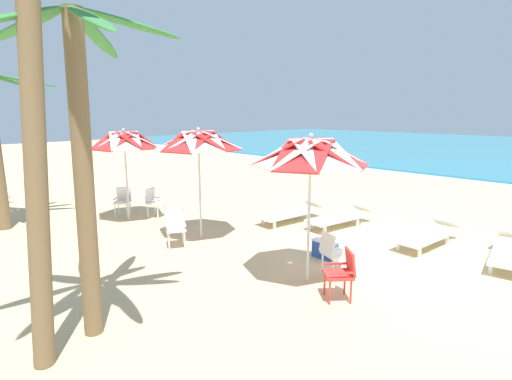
{
  "coord_description": "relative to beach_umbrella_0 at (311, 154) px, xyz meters",
  "views": [
    {
      "loc": [
        3.82,
        -7.64,
        3.1
      ],
      "look_at": [
        -3.67,
        -0.34,
        1.0
      ],
      "focal_mm": 27.43,
      "sensor_mm": 36.0,
      "label": 1
    }
  ],
  "objects": [
    {
      "name": "beach_umbrella_2",
      "position": [
        -6.23,
        -0.4,
        -0.09
      ],
      "size": [
        1.99,
        1.99,
        2.65
      ],
      "color": "silver",
      "rests_on": "ground"
    },
    {
      "name": "beach_umbrella_0",
      "position": [
        0.0,
        0.0,
        0.0
      ],
      "size": [
        2.06,
        2.06,
        2.74
      ],
      "color": "silver",
      "rests_on": "ground"
    },
    {
      "name": "plastic_chair_1",
      "position": [
        0.17,
        0.55,
        -1.87
      ],
      "size": [
        0.56,
        0.59,
        0.87
      ],
      "color": "white",
      "rests_on": "ground"
    },
    {
      "name": "palm_tree_4",
      "position": [
        -0.76,
        -4.09,
        1.7
      ],
      "size": [
        2.92,
        2.9,
        6.18
      ],
      "color": "brown",
      "rests_on": "ground"
    },
    {
      "name": "sun_lounger_3",
      "position": [
        -2.86,
        2.86,
        -2.09
      ],
      "size": [
        0.84,
        2.2,
        0.62
      ],
      "color": "white",
      "rests_on": "ground"
    },
    {
      "name": "sun_lounger_1",
      "position": [
        0.73,
        3.62,
        -2.09
      ],
      "size": [
        0.81,
        2.19,
        0.62
      ],
      "color": "white",
      "rests_on": "ground"
    },
    {
      "name": "beach_umbrella_1",
      "position": [
        -3.41,
        0.09,
        0.02
      ],
      "size": [
        2.08,
        2.08,
        2.74
      ],
      "color": "silver",
      "rests_on": "ground"
    },
    {
      "name": "ground_plane",
      "position": [
        0.38,
        2.22,
        -2.37
      ],
      "size": [
        80.0,
        80.0,
        0.0
      ],
      "primitive_type": "plane",
      "color": "#D3B784"
    },
    {
      "name": "plastic_chair_0",
      "position": [
        0.83,
        -0.13,
        -1.87
      ],
      "size": [
        0.63,
        0.63,
        0.87
      ],
      "color": "red",
      "rests_on": "ground"
    },
    {
      "name": "plastic_chair_2",
      "position": [
        -3.36,
        -0.67,
        -1.87
      ],
      "size": [
        0.61,
        0.6,
        0.87
      ],
      "color": "white",
      "rests_on": "ground"
    },
    {
      "name": "plastic_chair_3",
      "position": [
        -6.07,
        0.33,
        -1.87
      ],
      "size": [
        0.6,
        0.58,
        0.87
      ],
      "color": "white",
      "rests_on": "ground"
    },
    {
      "name": "plastic_chair_4",
      "position": [
        -6.82,
        -0.28,
        -1.87
      ],
      "size": [
        0.63,
        0.63,
        0.87
      ],
      "color": "white",
      "rests_on": "ground"
    },
    {
      "name": "sun_lounger_2",
      "position": [
        -1.61,
        3.47,
        -2.09
      ],
      "size": [
        0.94,
        2.21,
        0.62
      ],
      "color": "white",
      "rests_on": "ground"
    },
    {
      "name": "sun_lounger_0",
      "position": [
        2.38,
        3.72,
        -2.09
      ],
      "size": [
        0.97,
        2.22,
        0.62
      ],
      "color": "white",
      "rests_on": "ground"
    },
    {
      "name": "cooler_box",
      "position": [
        -0.5,
        1.25,
        -2.17
      ],
      "size": [
        0.5,
        0.34,
        0.4
      ],
      "color": "blue",
      "rests_on": "ground"
    },
    {
      "name": "palm_tree_2",
      "position": [
        -1.07,
        -3.48,
        0.48
      ],
      "size": [
        2.94,
        2.78,
        4.41
      ],
      "color": "brown",
      "rests_on": "ground"
    }
  ]
}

